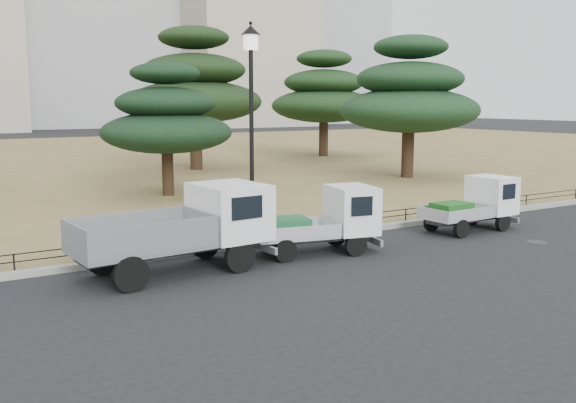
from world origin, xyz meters
TOP-DOWN VIEW (x-y plane):
  - ground at (0.00, 0.00)m, footprint 220.00×220.00m
  - lawn at (0.00, 30.60)m, footprint 120.00×56.00m
  - curb at (0.00, 2.60)m, footprint 120.00×0.25m
  - truck_large at (-3.42, 1.13)m, footprint 4.76×2.19m
  - truck_kei_front at (0.50, 0.99)m, footprint 3.56×2.04m
  - truck_kei_rear at (6.30, 1.01)m, footprint 3.21×1.45m
  - street_lamp at (-0.64, 2.90)m, footprint 0.53×0.53m
  - pipe_fence at (0.00, 2.75)m, footprint 38.00×0.04m
  - manhole at (6.50, -1.20)m, footprint 0.60×0.60m
  - pine_center_left at (0.44, 12.29)m, footprint 5.38×5.38m
  - pine_center_right at (5.57, 21.19)m, footprint 7.56×7.56m
  - pine_east_near at (13.29, 11.93)m, footprint 7.09×7.09m
  - pine_east_far at (16.93, 24.81)m, footprint 7.40×7.40m

SIDE VIEW (x-z plane):
  - ground at x=0.00m, z-range 0.00..0.00m
  - manhole at x=6.50m, z-range 0.00..0.01m
  - lawn at x=0.00m, z-range 0.00..0.15m
  - curb at x=0.00m, z-range 0.00..0.16m
  - pipe_fence at x=0.00m, z-range 0.24..0.64m
  - truck_kei_rear at x=6.30m, z-range 0.00..1.66m
  - truck_kei_front at x=0.50m, z-range 0.00..1.77m
  - truck_large at x=-3.42m, z-range 0.11..2.14m
  - pine_center_left at x=0.44m, z-range 0.57..6.04m
  - street_lamp at x=-0.64m, z-range 1.19..7.12m
  - pine_east_near at x=13.29m, z-range 0.70..7.86m
  - pine_east_far at x=16.93m, z-range 0.72..8.16m
  - pine_center_right at x=5.57m, z-range 0.79..8.81m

